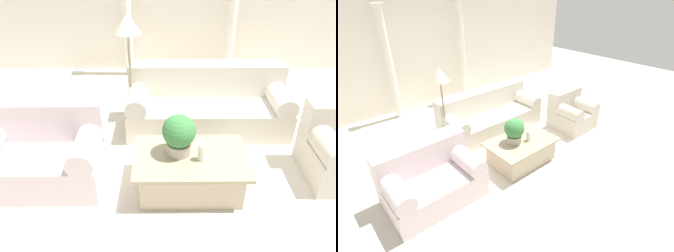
# 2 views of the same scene
# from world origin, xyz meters

# --- Properties ---
(ground_plane) EXTENTS (16.00, 16.00, 0.00)m
(ground_plane) POSITION_xyz_m (0.00, 0.00, 0.00)
(ground_plane) COLOR silver
(sofa_long) EXTENTS (2.18, 0.91, 0.85)m
(sofa_long) POSITION_xyz_m (0.28, 0.79, 0.34)
(sofa_long) COLOR beige
(sofa_long) RESTS_ON ground_plane
(loveseat) EXTENTS (1.35, 0.91, 0.85)m
(loveseat) POSITION_xyz_m (-1.66, -0.31, 0.35)
(loveseat) COLOR silver
(loveseat) RESTS_ON ground_plane
(coffee_table) EXTENTS (1.19, 0.80, 0.43)m
(coffee_table) POSITION_xyz_m (-0.03, -0.54, 0.22)
(coffee_table) COLOR tan
(coffee_table) RESTS_ON ground_plane
(potted_plant) EXTENTS (0.35, 0.35, 0.45)m
(potted_plant) POSITION_xyz_m (-0.16, -0.48, 0.67)
(potted_plant) COLOR #B2A893
(potted_plant) RESTS_ON coffee_table
(pillar_candle) EXTENTS (0.08, 0.08, 0.18)m
(pillar_candle) POSITION_xyz_m (0.07, -0.60, 0.52)
(pillar_candle) COLOR silver
(pillar_candle) RESTS_ON coffee_table
(floor_lamp) EXTENTS (0.34, 0.34, 1.57)m
(floor_lamp) POSITION_xyz_m (-0.76, 0.81, 1.33)
(floor_lamp) COLOR gray
(floor_lamp) RESTS_ON ground_plane
(column_left) EXTENTS (0.23, 0.23, 2.51)m
(column_left) POSITION_xyz_m (-0.98, 2.71, 1.28)
(column_left) COLOR silver
(column_left) RESTS_ON ground_plane
(column_right) EXTENTS (0.23, 0.23, 2.51)m
(column_right) POSITION_xyz_m (0.91, 2.71, 1.28)
(column_right) COLOR silver
(column_right) RESTS_ON ground_plane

